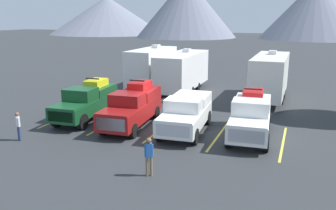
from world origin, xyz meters
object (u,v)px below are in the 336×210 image
person_a (18,124)px  pickup_truck_a (87,101)px  camper_trailer_b (182,70)px  pickup_truck_c (186,113)px  camper_trailer_a (152,66)px  pickup_truck_b (133,106)px  camper_trailer_c (270,75)px  person_b (149,154)px  pickup_truck_d (251,115)px

person_a → pickup_truck_a: bearing=77.7°
pickup_truck_a → camper_trailer_b: (3.17, 9.87, 0.77)m
pickup_truck_a → pickup_truck_c: bearing=-1.3°
camper_trailer_a → person_a: 15.31m
pickup_truck_b → camper_trailer_c: camper_trailer_c is taller
person_b → person_a: bearing=170.2°
pickup_truck_d → person_b: 7.34m
camper_trailer_a → person_b: size_ratio=4.65×
camper_trailer_b → person_b: size_ratio=5.29×
pickup_truck_c → camper_trailer_b: (-3.66, 10.03, 0.85)m
pickup_truck_d → person_b: (-3.20, -6.61, -0.23)m
camper_trailer_a → camper_trailer_c: bearing=-4.7°
pickup_truck_b → person_a: bearing=-133.5°
pickup_truck_a → pickup_truck_c: pickup_truck_a is taller
pickup_truck_b → person_a: (-4.47, -4.71, -0.30)m
pickup_truck_a → camper_trailer_a: camper_trailer_a is taller
camper_trailer_a → person_b: 18.15m
camper_trailer_c → person_b: bearing=-101.8°
pickup_truck_d → camper_trailer_b: size_ratio=0.63×
camper_trailer_c → person_b: camper_trailer_c is taller
camper_trailer_b → person_a: camper_trailer_b is taller
pickup_truck_a → pickup_truck_b: bearing=-3.4°
camper_trailer_b → camper_trailer_c: (7.37, -0.43, 0.07)m
pickup_truck_b → pickup_truck_c: 3.43m
pickup_truck_a → pickup_truck_d: (10.43, 0.26, 0.01)m
pickup_truck_b → camper_trailer_c: (7.14, 9.65, 0.82)m
camper_trailer_a → camper_trailer_c: (10.45, -0.86, -0.05)m
pickup_truck_c → pickup_truck_d: (3.61, 0.41, 0.10)m
camper_trailer_b → camper_trailer_c: camper_trailer_c is taller
pickup_truck_b → camper_trailer_b: (-0.23, 10.07, 0.75)m
camper_trailer_c → pickup_truck_c: bearing=-111.1°
pickup_truck_b → pickup_truck_d: pickup_truck_b is taller
pickup_truck_c → person_a: 9.23m
pickup_truck_c → person_a: bearing=-148.9°
camper_trailer_a → pickup_truck_b: bearing=-72.5°
camper_trailer_a → camper_trailer_b: camper_trailer_a is taller
camper_trailer_b → camper_trailer_c: size_ratio=1.03×
pickup_truck_b → person_b: pickup_truck_b is taller
camper_trailer_c → person_b: (-3.31, -15.79, -1.05)m
camper_trailer_b → person_a: size_ratio=5.70×
pickup_truck_c → camper_trailer_b: size_ratio=0.62×
pickup_truck_a → camper_trailer_b: 10.40m
pickup_truck_b → person_b: (3.84, -6.15, -0.23)m
camper_trailer_c → person_a: camper_trailer_c is taller
camper_trailer_b → person_a: bearing=-106.0°
camper_trailer_a → person_b: camper_trailer_a is taller
pickup_truck_d → pickup_truck_b: bearing=-176.3°
pickup_truck_d → camper_trailer_b: 12.07m
pickup_truck_b → pickup_truck_c: size_ratio=1.06×
pickup_truck_d → person_a: pickup_truck_d is taller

